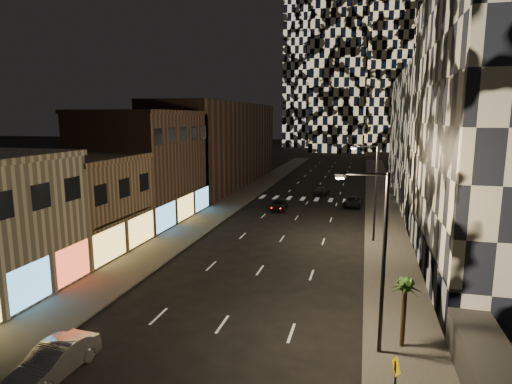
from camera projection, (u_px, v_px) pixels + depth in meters
The scene contains 19 objects.
sidewalk_left at pixel (243, 195), 64.08m from camera, with size 4.00×120.00×0.15m, color #47443F.
sidewalk_right at pixel (382, 202), 59.18m from camera, with size 4.00×120.00×0.15m, color #47443F.
curb_left at pixel (257, 196), 63.56m from camera, with size 0.20×120.00×0.15m, color #4C4C47.
curb_right at pixel (366, 201), 59.70m from camera, with size 0.20×120.00×0.15m, color #4C4C47.
retail_tan at pixel (75, 206), 37.44m from camera, with size 10.00×10.00×8.00m, color brown.
retail_brown at pixel (144, 167), 49.02m from camera, with size 10.00×15.00×12.00m, color #473228.
retail_filler_left at pixel (220, 144), 74.12m from camera, with size 10.00×40.00×14.00m, color #473228.
midrise_base at pixel (423, 247), 34.05m from camera, with size 0.60×25.00×3.00m, color #383838.
plinth_right at pixel (488, 371), 18.22m from camera, with size 2.00×8.00×2.00m, color #383838.
midrise_filler_right at pixel (455, 136), 61.86m from camera, with size 16.00×40.00×18.00m, color #232326.
tower_center_low at pixel (342, 6), 139.73m from camera, with size 18.00×18.00×95.00m, color black.
streetlight_near at pixel (379, 251), 20.51m from camera, with size 2.55×0.25×9.00m.
streetlight_far at pixel (373, 186), 39.59m from camera, with size 2.55×0.25×9.00m.
car_silver_parked at pixel (54, 361), 19.40m from camera, with size 1.62×4.63×1.53m, color #AAA9AF.
car_dark_midlane at pixel (279, 204), 54.33m from camera, with size 1.76×4.38×1.49m, color black.
car_dark_oncoming at pixel (321, 191), 64.47m from camera, with size 1.73×4.26×1.24m, color black.
car_dark_rightlane at pixel (353, 202), 56.24m from camera, with size 2.17×4.71×1.31m, color black.
ped_sign at pixel (396, 377), 16.28m from camera, with size 0.25×0.86×2.63m.
palm_tree at pixel (405, 290), 21.36m from camera, with size 1.82×1.85×3.63m.
Camera 1 is at (7.52, -10.56, 11.71)m, focal length 30.00 mm.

